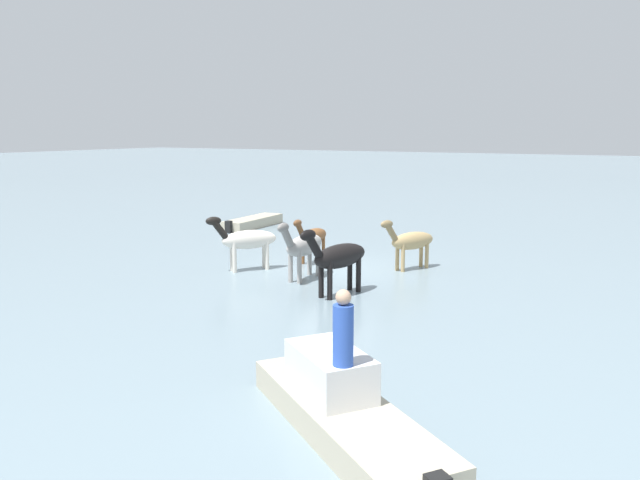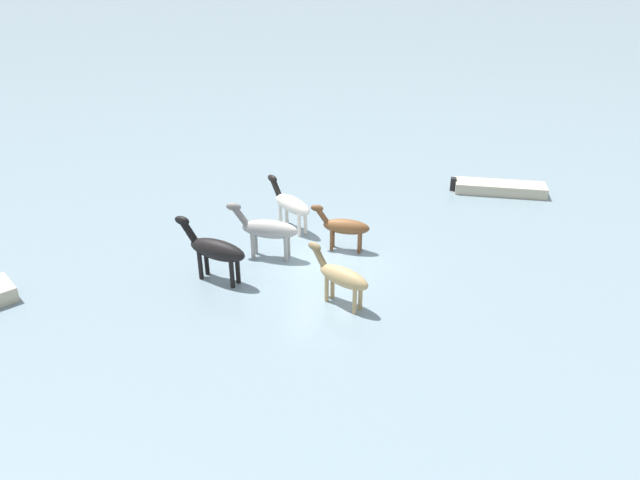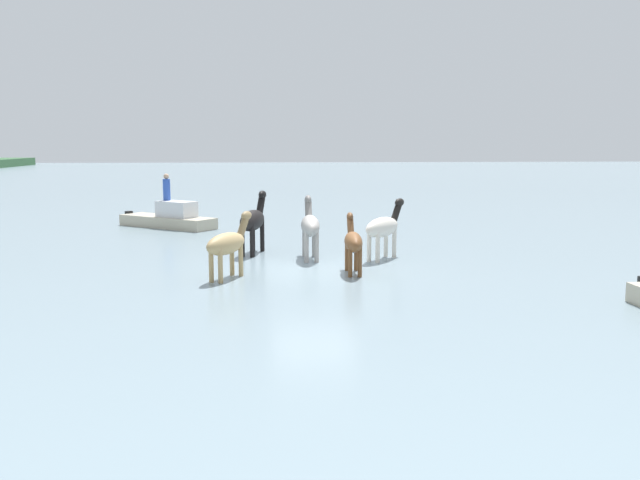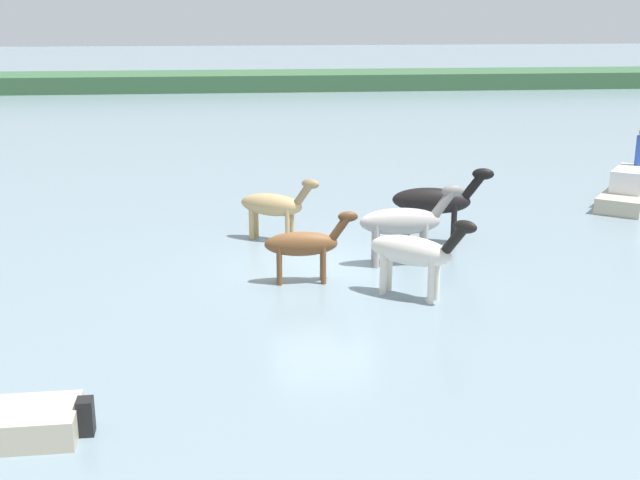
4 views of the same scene
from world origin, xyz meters
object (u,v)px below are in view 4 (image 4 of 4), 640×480
Objects in this scene: horse_rear_stallion at (404,222)px; boat_motor_center at (632,193)px; horse_gray_outer at (304,244)px; horse_pinto_flank at (274,205)px; horse_chestnut_trailing at (435,201)px; horse_mid_herd at (414,252)px.

horse_rear_stallion is 10.47m from boat_motor_center.
horse_gray_outer is at bearing -156.58° from horse_rear_stallion.
horse_pinto_flank is 0.82× the size of horse_chestnut_trailing.
horse_rear_stallion reaches higher than horse_gray_outer.
horse_pinto_flank is 4.30m from horse_chestnut_trailing.
horse_chestnut_trailing reaches higher than horse_pinto_flank.
horse_rear_stallion is 1.16× the size of horse_pinto_flank.
horse_rear_stallion is 2.23m from horse_chestnut_trailing.
horse_rear_stallion is 3.92m from horse_pinto_flank.
horse_chestnut_trailing is at bearing 108.05° from horse_mid_herd.
horse_gray_outer is 3.60m from horse_pinto_flank.
horse_pinto_flank reaches higher than boat_motor_center.
horse_chestnut_trailing is at bearing 57.06° from horse_rear_stallion.
horse_chestnut_trailing reaches higher than horse_rear_stallion.
horse_gray_outer is at bearing -21.73° from boat_motor_center.
horse_mid_herd reaches higher than horse_pinto_flank.
boat_motor_center is (7.47, 3.92, -0.82)m from horse_chestnut_trailing.
horse_mid_herd is at bearing -32.00° from horse_pinto_flank.
boat_motor_center is at bearing 79.52° from horse_mid_herd.
horse_pinto_flank is at bearing -173.19° from horse_chestnut_trailing.
horse_gray_outer is 0.98× the size of horse_pinto_flank.
boat_motor_center is (11.21, 6.89, -0.61)m from horse_gray_outer.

